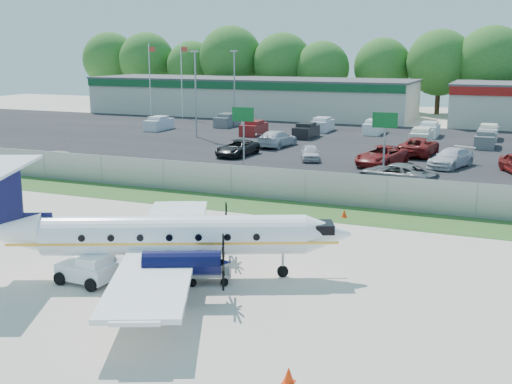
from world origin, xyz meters
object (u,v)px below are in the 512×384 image
at_px(aircraft, 166,235).
at_px(baggage_cart_near, 133,262).
at_px(pushback_tug, 89,269).
at_px(baggage_cart_far, 209,272).

relative_size(aircraft, baggage_cart_near, 7.10).
relative_size(aircraft, pushback_tug, 6.64).
bearing_deg(baggage_cart_far, baggage_cart_near, -178.15).
bearing_deg(baggage_cart_near, baggage_cart_far, 1.85).
height_order(aircraft, pushback_tug, aircraft).
relative_size(baggage_cart_near, baggage_cart_far, 1.03).
distance_m(aircraft, baggage_cart_near, 2.20).
distance_m(pushback_tug, baggage_cart_near, 2.03).
bearing_deg(baggage_cart_far, pushback_tug, -156.65).
xyz_separation_m(aircraft, baggage_cart_far, (1.81, 0.20, -1.39)).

